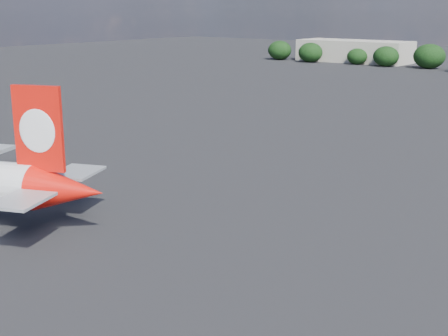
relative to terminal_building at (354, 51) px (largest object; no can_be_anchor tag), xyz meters
The scene contains 2 objects.
ground 147.19m from the terminal_building, 63.78° to the right, with size 500.00×500.00×0.00m, color black.
terminal_building is the anchor object (origin of this frame).
Camera 1 is at (45.91, -25.35, 20.44)m, focal length 50.00 mm.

